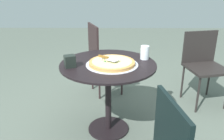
{
  "coord_description": "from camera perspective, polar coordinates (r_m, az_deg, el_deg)",
  "views": [
    {
      "loc": [
        -2.06,
        -0.05,
        1.47
      ],
      "look_at": [
        -0.03,
        -0.04,
        0.66
      ],
      "focal_mm": 38.69,
      "sensor_mm": 36.0,
      "label": 1
    }
  ],
  "objects": [
    {
      "name": "patio_chair_corner",
      "position": [
        3.05,
        20.84,
        1.81
      ],
      "size": [
        0.51,
        0.51,
        0.85
      ],
      "color": "black",
      "rests_on": "ground"
    },
    {
      "name": "drinking_cup",
      "position": [
        2.32,
        7.73,
        4.11
      ],
      "size": [
        0.08,
        0.08,
        0.13
      ],
      "primitive_type": "cylinder",
      "color": "silver",
      "rests_on": "patio_table"
    },
    {
      "name": "pizza_server",
      "position": [
        2.17,
        -1.0,
        2.83
      ],
      "size": [
        0.16,
        0.2,
        0.02
      ],
      "color": "silver",
      "rests_on": "pizza_on_tray"
    },
    {
      "name": "napkin_dispenser",
      "position": [
        2.13,
        -9.93,
        2.04
      ],
      "size": [
        0.11,
        0.12,
        0.11
      ],
      "primitive_type": "cube",
      "rotation": [
        0.0,
        0.0,
        5.11
      ],
      "color": "black",
      "rests_on": "patio_table"
    },
    {
      "name": "ground_plane",
      "position": [
        2.53,
        -0.84,
        -13.75
      ],
      "size": [
        10.0,
        10.0,
        0.0
      ],
      "primitive_type": "plane",
      "color": "#566056"
    },
    {
      "name": "pizza_on_tray",
      "position": [
        2.16,
        -0.01,
        1.67
      ],
      "size": [
        0.47,
        0.47,
        0.05
      ],
      "color": "silver",
      "rests_on": "patio_table"
    },
    {
      "name": "patio_table",
      "position": [
        2.26,
        -0.92,
        -2.21
      ],
      "size": [
        0.88,
        0.88,
        0.71
      ],
      "color": "black",
      "rests_on": "ground"
    },
    {
      "name": "patio_chair_near",
      "position": [
        3.04,
        -2.68,
        3.38
      ],
      "size": [
        0.47,
        0.47,
        0.91
      ],
      "color": "#2C1F1F",
      "rests_on": "ground"
    }
  ]
}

